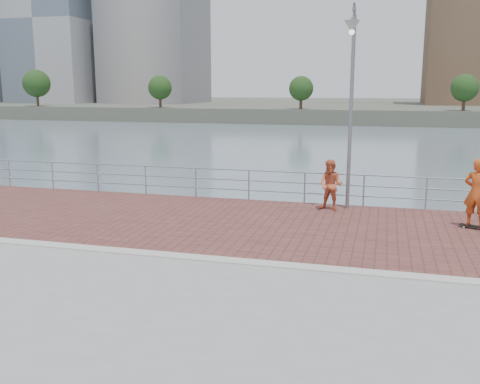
% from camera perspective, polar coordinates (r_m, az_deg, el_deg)
% --- Properties ---
extents(water, '(400.00, 400.00, 0.00)m').
position_cam_1_polar(water, '(13.62, -2.29, -15.37)').
color(water, slate).
rests_on(water, ground).
extents(brick_lane, '(40.00, 6.80, 0.02)m').
position_cam_1_polar(brick_lane, '(16.18, 1.49, -3.43)').
color(brick_lane, brown).
rests_on(brick_lane, seawall).
extents(curb, '(40.00, 0.40, 0.06)m').
position_cam_1_polar(curb, '(12.85, -2.36, -7.24)').
color(curb, '#B7B5AD').
rests_on(curb, seawall).
extents(far_shore, '(320.00, 95.00, 2.50)m').
position_cam_1_polar(far_shore, '(134.25, 13.78, 8.77)').
color(far_shore, '#4C5142').
rests_on(far_shore, ground).
extents(guardrail, '(39.06, 0.06, 1.13)m').
position_cam_1_polar(guardrail, '(19.28, 3.90, 1.00)').
color(guardrail, '#8C9EA8').
rests_on(guardrail, brick_lane).
extents(street_lamp, '(0.46, 1.35, 6.38)m').
position_cam_1_polar(street_lamp, '(17.69, 11.80, 12.38)').
color(street_lamp, slate).
rests_on(street_lamp, brick_lane).
extents(skateboard, '(0.82, 0.49, 0.09)m').
position_cam_1_polar(skateboard, '(17.02, 23.68, -3.37)').
color(skateboard, black).
rests_on(skateboard, brick_lane).
extents(skateboarder, '(0.85, 0.71, 1.98)m').
position_cam_1_polar(skateboarder, '(16.81, 23.94, -0.06)').
color(skateboarder, '#C44A1A').
rests_on(skateboarder, skateboard).
extents(bystander, '(0.97, 0.85, 1.70)m').
position_cam_1_polar(bystander, '(18.00, 9.67, 0.71)').
color(bystander, '#D5653E').
rests_on(bystander, brick_lane).
extents(shoreline_trees, '(144.56, 5.07, 6.76)m').
position_cam_1_polar(shoreline_trees, '(88.64, 14.23, 10.93)').
color(shoreline_trees, '#473323').
rests_on(shoreline_trees, far_shore).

